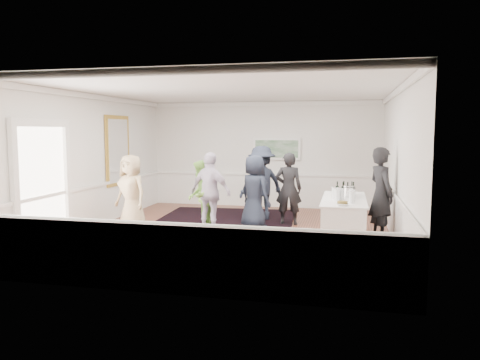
% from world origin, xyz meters
% --- Properties ---
extents(floor, '(8.00, 8.00, 0.00)m').
position_xyz_m(floor, '(0.00, 0.00, 0.00)').
color(floor, brown).
rests_on(floor, ground).
extents(ceiling, '(7.00, 8.00, 0.02)m').
position_xyz_m(ceiling, '(0.00, 0.00, 3.20)').
color(ceiling, white).
rests_on(ceiling, wall_back).
extents(wall_left, '(0.02, 8.00, 3.20)m').
position_xyz_m(wall_left, '(-3.50, 0.00, 1.60)').
color(wall_left, white).
rests_on(wall_left, floor).
extents(wall_right, '(0.02, 8.00, 3.20)m').
position_xyz_m(wall_right, '(3.50, 0.00, 1.60)').
color(wall_right, white).
rests_on(wall_right, floor).
extents(wall_back, '(7.00, 0.02, 3.20)m').
position_xyz_m(wall_back, '(0.00, 4.00, 1.60)').
color(wall_back, white).
rests_on(wall_back, floor).
extents(wall_front, '(7.00, 0.02, 3.20)m').
position_xyz_m(wall_front, '(0.00, -4.00, 1.60)').
color(wall_front, white).
rests_on(wall_front, floor).
extents(wainscoting, '(7.00, 8.00, 1.00)m').
position_xyz_m(wainscoting, '(0.00, 0.00, 0.50)').
color(wainscoting, white).
rests_on(wainscoting, floor).
extents(mirror, '(0.05, 1.25, 1.85)m').
position_xyz_m(mirror, '(-3.45, 1.30, 1.80)').
color(mirror, gold).
rests_on(mirror, wall_left).
extents(doorway, '(0.10, 1.78, 2.56)m').
position_xyz_m(doorway, '(-3.45, -1.90, 1.42)').
color(doorway, white).
rests_on(doorway, wall_left).
extents(landscape_painting, '(1.44, 0.06, 0.66)m').
position_xyz_m(landscape_painting, '(0.40, 3.95, 1.78)').
color(landscape_painting, white).
rests_on(landscape_painting, wall_back).
extents(area_rug, '(3.81, 4.82, 0.02)m').
position_xyz_m(area_rug, '(-0.54, 1.05, 0.01)').
color(area_rug, black).
rests_on(area_rug, floor).
extents(serving_table, '(0.88, 2.32, 0.94)m').
position_xyz_m(serving_table, '(2.44, -0.33, 0.47)').
color(serving_table, white).
rests_on(serving_table, floor).
extents(bartender, '(0.74, 0.86, 1.98)m').
position_xyz_m(bartender, '(3.20, 0.12, 0.99)').
color(bartender, black).
rests_on(bartender, floor).
extents(guest_tan, '(1.02, 0.85, 1.78)m').
position_xyz_m(guest_tan, '(-2.39, -0.15, 0.89)').
color(guest_tan, tan).
rests_on(guest_tan, floor).
extents(guest_green, '(0.73, 0.88, 1.64)m').
position_xyz_m(guest_green, '(-0.82, 0.23, 0.82)').
color(guest_green, '#77B146').
rests_on(guest_green, floor).
extents(guest_lilac, '(1.16, 0.79, 1.84)m').
position_xyz_m(guest_lilac, '(-0.55, 0.13, 0.92)').
color(guest_lilac, silver).
rests_on(guest_lilac, floor).
extents(guest_dark_a, '(1.40, 1.38, 1.93)m').
position_xyz_m(guest_dark_a, '(0.32, 1.83, 0.97)').
color(guest_dark_a, '#1E2432').
rests_on(guest_dark_a, floor).
extents(guest_dark_b, '(0.68, 0.47, 1.79)m').
position_xyz_m(guest_dark_b, '(1.08, 1.40, 0.90)').
color(guest_dark_b, black).
rests_on(guest_dark_b, floor).
extents(guest_navy, '(1.02, 0.95, 1.75)m').
position_xyz_m(guest_navy, '(0.36, 0.71, 0.88)').
color(guest_navy, '#1E2432').
rests_on(guest_navy, floor).
extents(wine_bottles, '(0.42, 0.25, 0.31)m').
position_xyz_m(wine_bottles, '(2.48, 0.20, 1.09)').
color(wine_bottles, black).
rests_on(wine_bottles, serving_table).
extents(juice_pitchers, '(0.47, 0.63, 0.24)m').
position_xyz_m(juice_pitchers, '(2.42, -0.61, 1.06)').
color(juice_pitchers, '#62B741').
rests_on(juice_pitchers, serving_table).
extents(ice_bucket, '(0.26, 0.26, 0.25)m').
position_xyz_m(ice_bucket, '(2.53, -0.17, 1.05)').
color(ice_bucket, silver).
rests_on(ice_bucket, serving_table).
extents(nut_bowl, '(0.23, 0.23, 0.08)m').
position_xyz_m(nut_bowl, '(2.42, -1.26, 0.98)').
color(nut_bowl, white).
rests_on(nut_bowl, serving_table).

